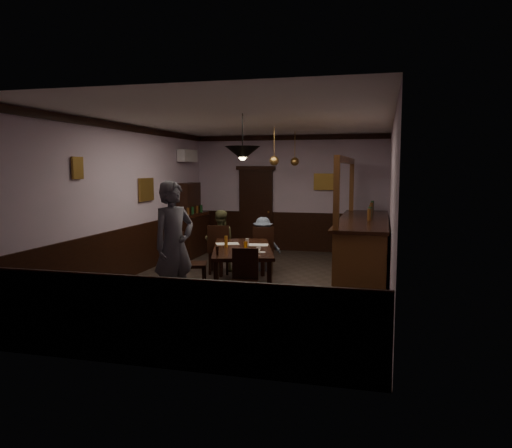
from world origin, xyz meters
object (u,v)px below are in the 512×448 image
(person_seated_left, at_px, (220,241))
(coffee_cup, at_px, (258,249))
(chair_far_left, at_px, (219,247))
(chair_near, at_px, (244,277))
(dining_table, at_px, (242,251))
(bar_counter, at_px, (364,245))
(pendant_iron, at_px, (243,153))
(soda_can, at_px, (246,245))
(pendant_brass_far, at_px, (295,162))
(sideboard, at_px, (191,227))
(person_standing, at_px, (174,246))
(person_seated_right, at_px, (263,244))
(chair_side, at_px, (188,260))
(chair_far_right, at_px, (263,248))
(pendant_brass_mid, at_px, (274,161))

(person_seated_left, relative_size, coffee_cup, 16.04)
(chair_far_left, distance_m, chair_near, 2.63)
(dining_table, relative_size, bar_counter, 0.57)
(chair_far_left, relative_size, chair_near, 1.08)
(chair_far_left, distance_m, pendant_iron, 2.80)
(soda_can, xyz_separation_m, pendant_iron, (0.14, -0.68, 1.57))
(chair_near, relative_size, pendant_brass_far, 1.15)
(chair_near, relative_size, soda_can, 7.75)
(chair_far_left, bearing_deg, chair_near, 105.71)
(soda_can, relative_size, sideboard, 0.07)
(person_standing, bearing_deg, soda_can, 2.31)
(dining_table, height_order, chair_far_left, chair_far_left)
(person_seated_left, bearing_deg, sideboard, -68.76)
(dining_table, relative_size, pendant_iron, 3.28)
(dining_table, bearing_deg, person_standing, -113.37)
(dining_table, distance_m, person_standing, 1.66)
(coffee_cup, height_order, pendant_iron, pendant_iron)
(bar_counter, bearing_deg, person_seated_left, -170.08)
(person_standing, bearing_deg, pendant_iron, -20.48)
(person_seated_right, height_order, sideboard, sideboard)
(chair_side, relative_size, coffee_cup, 12.99)
(person_seated_right, bearing_deg, person_standing, 69.45)
(person_standing, xyz_separation_m, coffee_cup, (1.05, 1.07, -0.18))
(chair_far_right, height_order, bar_counter, bar_counter)
(chair_near, relative_size, coffee_cup, 11.63)
(person_standing, height_order, pendant_iron, pendant_iron)
(dining_table, relative_size, chair_side, 2.30)
(person_standing, height_order, pendant_brass_far, pendant_brass_far)
(chair_side, relative_size, sideboard, 0.58)
(bar_counter, bearing_deg, chair_far_left, -164.59)
(chair_far_right, distance_m, pendant_brass_far, 2.67)
(soda_can, relative_size, pendant_brass_far, 0.15)
(person_seated_right, relative_size, pendant_brass_mid, 1.40)
(dining_table, bearing_deg, pendant_brass_mid, 85.81)
(bar_counter, bearing_deg, chair_side, -141.03)
(dining_table, xyz_separation_m, chair_far_left, (-0.80, 1.08, -0.13))
(chair_far_right, height_order, person_seated_right, person_seated_right)
(chair_far_left, xyz_separation_m, person_standing, (0.15, -2.58, 0.43))
(person_seated_left, xyz_separation_m, person_seated_right, (0.86, 0.26, -0.08))
(chair_side, height_order, coffee_cup, chair_side)
(person_seated_left, height_order, person_seated_right, person_seated_left)
(chair_far_right, xyz_separation_m, pendant_brass_far, (0.28, 1.98, 1.76))
(pendant_brass_far, bearing_deg, coffee_cup, -89.09)
(chair_near, xyz_separation_m, pendant_iron, (-0.16, 0.50, 1.87))
(person_seated_right, bearing_deg, pendant_brass_mid, -123.42)
(chair_far_left, xyz_separation_m, chair_far_right, (0.86, 0.26, -0.02))
(dining_table, height_order, chair_near, chair_near)
(chair_side, distance_m, pendant_brass_far, 4.32)
(chair_far_left, height_order, bar_counter, bar_counter)
(bar_counter, relative_size, pendant_iron, 5.78)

